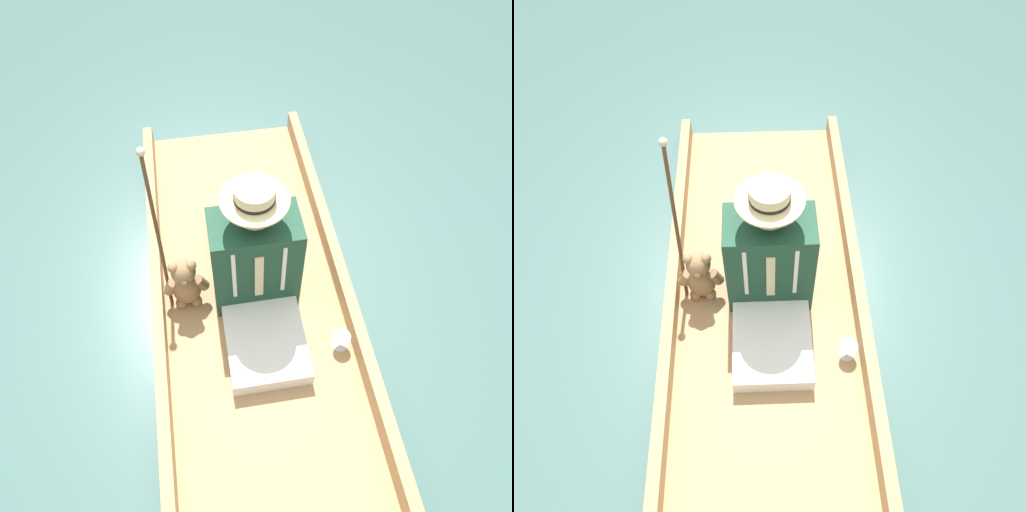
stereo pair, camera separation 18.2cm
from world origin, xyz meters
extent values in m
plane|color=#476B66|center=(0.00, 0.00, 0.00)|extent=(16.00, 16.00, 0.00)
cube|color=tan|center=(0.00, 0.00, 0.05)|extent=(1.10, 3.19, 0.10)
cube|color=tan|center=(-0.52, 0.00, 0.17)|extent=(0.06, 3.19, 0.13)
cube|color=tan|center=(0.52, 0.00, 0.17)|extent=(0.06, 3.19, 0.13)
cube|color=#B24738|center=(-0.01, -0.59, 0.17)|extent=(0.42, 0.30, 0.13)
cube|color=white|center=(-0.03, 0.13, 0.16)|extent=(0.41, 0.47, 0.11)
cube|color=#19422D|center=(-0.03, -0.23, 0.41)|extent=(0.46, 0.27, 0.62)
cube|color=beige|center=(-0.03, -0.10, 0.46)|extent=(0.04, 0.01, 0.34)
cube|color=white|center=(-0.15, -0.10, 0.49)|extent=(0.02, 0.01, 0.37)
cube|color=white|center=(0.10, -0.10, 0.49)|extent=(0.02, 0.01, 0.37)
sphere|color=tan|center=(-0.03, -0.23, 0.82)|extent=(0.20, 0.20, 0.20)
cylinder|color=beige|center=(-0.03, -0.23, 0.89)|extent=(0.32, 0.32, 0.01)
cylinder|color=beige|center=(-0.03, -0.23, 0.93)|extent=(0.19, 0.19, 0.07)
cylinder|color=black|center=(-0.03, -0.23, 0.90)|extent=(0.19, 0.19, 0.02)
ellipsoid|color=#9E754C|center=(0.35, -0.24, 0.22)|extent=(0.16, 0.13, 0.23)
sphere|color=#9E754C|center=(0.35, -0.24, 0.39)|extent=(0.13, 0.13, 0.13)
sphere|color=olive|center=(0.35, -0.18, 0.38)|extent=(0.05, 0.05, 0.05)
sphere|color=#9E754C|center=(0.31, -0.24, 0.44)|extent=(0.06, 0.06, 0.06)
sphere|color=#9E754C|center=(0.40, -0.24, 0.44)|extent=(0.06, 0.06, 0.06)
cylinder|color=#9E754C|center=(0.27, -0.24, 0.26)|extent=(0.09, 0.06, 0.10)
cylinder|color=#9E754C|center=(0.44, -0.24, 0.26)|extent=(0.09, 0.06, 0.10)
sphere|color=#9E754C|center=(0.31, -0.20, 0.13)|extent=(0.07, 0.07, 0.07)
sphere|color=#9E754C|center=(0.39, -0.20, 0.13)|extent=(0.07, 0.07, 0.07)
cylinder|color=silver|center=(-0.42, 0.17, 0.11)|extent=(0.09, 0.09, 0.01)
cylinder|color=silver|center=(-0.42, 0.17, 0.13)|extent=(0.01, 0.01, 0.05)
cone|color=silver|center=(-0.42, 0.17, 0.18)|extent=(0.09, 0.09, 0.04)
cylinder|color=brown|center=(0.45, -0.36, 0.56)|extent=(0.02, 0.28, 0.92)
sphere|color=beige|center=(0.45, -0.48, 1.02)|extent=(0.04, 0.04, 0.04)
camera|label=1|loc=(0.21, 1.24, 2.57)|focal=35.00mm
camera|label=2|loc=(0.03, 1.25, 2.57)|focal=35.00mm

